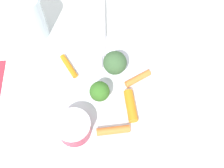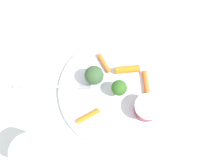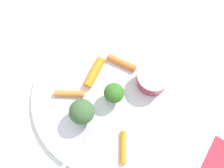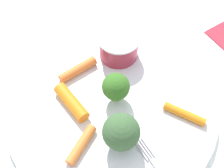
# 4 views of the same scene
# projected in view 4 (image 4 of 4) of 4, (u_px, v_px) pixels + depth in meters

# --- Properties ---
(ground_plane) EXTENTS (2.40, 2.40, 0.00)m
(ground_plane) POSITION_uv_depth(u_px,v_px,m) (111.00, 107.00, 0.44)
(ground_plane) COLOR white
(plate) EXTENTS (0.29, 0.29, 0.01)m
(plate) POSITION_uv_depth(u_px,v_px,m) (111.00, 105.00, 0.44)
(plate) COLOR white
(plate) RESTS_ON ground_plane
(sauce_cup) EXTENTS (0.06, 0.06, 0.04)m
(sauce_cup) POSITION_uv_depth(u_px,v_px,m) (119.00, 46.00, 0.46)
(sauce_cup) COLOR maroon
(sauce_cup) RESTS_ON plate
(broccoli_floret_0) EXTENTS (0.04, 0.04, 0.05)m
(broccoli_floret_0) POSITION_uv_depth(u_px,v_px,m) (116.00, 87.00, 0.41)
(broccoli_floret_0) COLOR #97BA6D
(broccoli_floret_0) RESTS_ON plate
(broccoli_floret_1) EXTENTS (0.05, 0.05, 0.05)m
(broccoli_floret_1) POSITION_uv_depth(u_px,v_px,m) (121.00, 132.00, 0.37)
(broccoli_floret_1) COLOR #7FBE6B
(broccoli_floret_1) RESTS_ON plate
(carrot_stick_0) EXTENTS (0.06, 0.02, 0.01)m
(carrot_stick_0) POSITION_uv_depth(u_px,v_px,m) (185.00, 114.00, 0.42)
(carrot_stick_0) COLOR orange
(carrot_stick_0) RESTS_ON plate
(carrot_stick_1) EXTENTS (0.06, 0.03, 0.02)m
(carrot_stick_1) POSITION_uv_depth(u_px,v_px,m) (71.00, 102.00, 0.42)
(carrot_stick_1) COLOR orange
(carrot_stick_1) RESTS_ON plate
(carrot_stick_2) EXTENTS (0.02, 0.06, 0.01)m
(carrot_stick_2) POSITION_uv_depth(u_px,v_px,m) (81.00, 145.00, 0.39)
(carrot_stick_2) COLOR orange
(carrot_stick_2) RESTS_ON plate
(carrot_stick_3) EXTENTS (0.03, 0.06, 0.01)m
(carrot_stick_3) POSITION_uv_depth(u_px,v_px,m) (78.00, 69.00, 0.45)
(carrot_stick_3) COLOR orange
(carrot_stick_3) RESTS_ON plate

